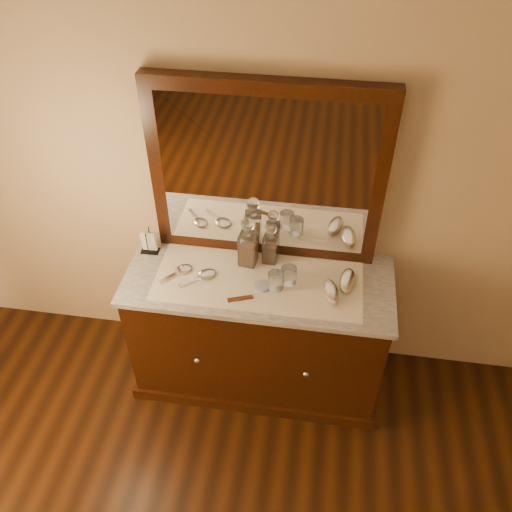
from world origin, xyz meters
name	(u,v)px	position (x,y,z in m)	size (l,w,h in m)	color
dresser_cabinet	(259,332)	(0.00, 1.96, 0.41)	(1.40, 0.55, 0.82)	black
dresser_plinth	(258,370)	(0.00, 1.96, 0.04)	(1.46, 0.59, 0.08)	black
knob_left	(197,360)	(-0.30, 1.67, 0.45)	(0.04, 0.04, 0.04)	silver
knob_right	(306,374)	(0.30, 1.67, 0.45)	(0.04, 0.04, 0.04)	silver
marble_top	(259,281)	(0.00, 1.96, 0.83)	(1.44, 0.59, 0.03)	silver
mirror_frame	(266,174)	(0.00, 2.20, 1.35)	(1.20, 0.08, 1.00)	black
mirror_glass	(265,178)	(0.00, 2.17, 1.35)	(1.06, 0.01, 0.86)	white
lace_runner	(258,281)	(0.00, 1.94, 0.85)	(1.10, 0.45, 0.00)	white
pin_dish	(262,286)	(0.03, 1.89, 0.86)	(0.09, 0.09, 0.01)	white
comb	(240,298)	(-0.07, 1.79, 0.86)	(0.13, 0.02, 0.01)	brown
napkin_rack	(149,243)	(-0.64, 2.08, 0.91)	(0.10, 0.07, 0.15)	black
decanter_left	(248,246)	(-0.08, 2.07, 0.97)	(0.10, 0.10, 0.31)	brown
decanter_right	(270,247)	(0.04, 2.10, 0.95)	(0.08, 0.08, 0.26)	brown
brush_near	(331,292)	(0.39, 1.88, 0.88)	(0.11, 0.18, 0.05)	tan
brush_far	(347,281)	(0.47, 1.98, 0.88)	(0.10, 0.19, 0.05)	tan
hand_mirror_outer	(181,271)	(-0.42, 1.94, 0.86)	(0.17, 0.19, 0.02)	silver
hand_mirror_inner	(203,276)	(-0.29, 1.92, 0.86)	(0.20, 0.18, 0.02)	silver
tumblers	(282,278)	(0.13, 1.93, 0.90)	(0.15, 0.14, 0.10)	white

